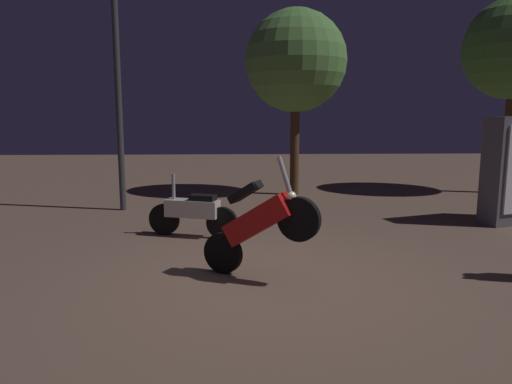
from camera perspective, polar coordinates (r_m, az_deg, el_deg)
ground_plane at (r=6.38m, az=2.19°, el=-10.48°), size 40.00×40.00×0.00m
motorcycle_red_foreground at (r=6.26m, az=0.34°, el=-3.77°), size 1.49×0.91×1.63m
motorcycle_white_parked_left at (r=8.58m, az=-7.46°, el=-2.39°), size 1.61×0.60×1.11m
streetlamp_near at (r=11.23m, az=-16.10°, el=15.07°), size 0.36×0.36×5.35m
tree_center_bg at (r=12.98m, az=4.70°, el=15.07°), size 2.64×2.64×4.82m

